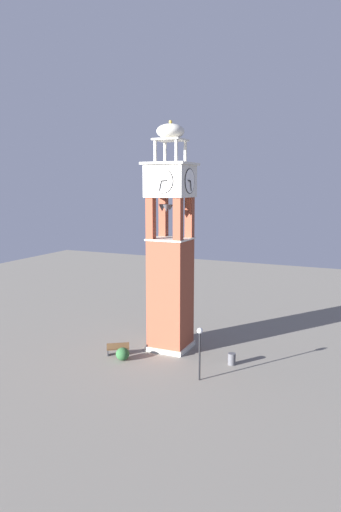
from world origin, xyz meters
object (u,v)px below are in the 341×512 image
park_bench (118,349)px  lamp_post (200,343)px  clock_tower (170,258)px  trash_bin (232,359)px

park_bench → lamp_post: 7.26m
lamp_post → clock_tower: bearing=-137.8°
trash_bin → park_bench: bearing=-78.2°
park_bench → lamp_post: size_ratio=0.47×
trash_bin → lamp_post: bearing=-19.4°
clock_tower → trash_bin: bearing=76.9°
clock_tower → lamp_post: bearing=42.2°
park_bench → trash_bin: bearing=101.8°
park_bench → trash_bin: (-1.67, 7.97, -0.08)m
clock_tower → park_bench: clock_tower is taller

